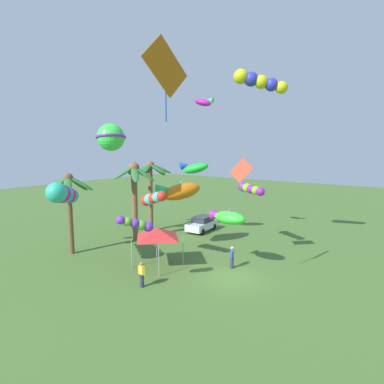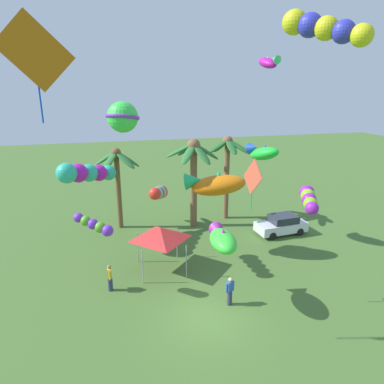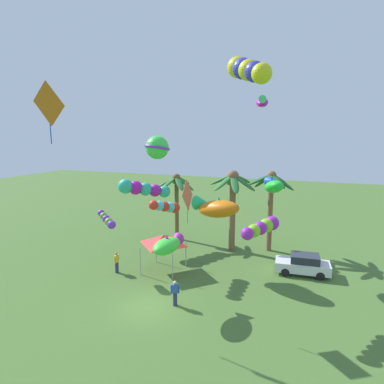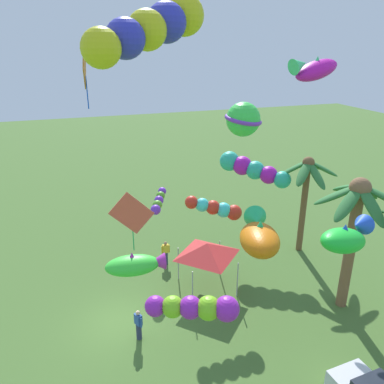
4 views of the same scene
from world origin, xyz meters
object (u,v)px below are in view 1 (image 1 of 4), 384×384
Objects in this scene: festival_tent at (157,233)px; kite_tube_3 at (250,189)px; kite_tube_10 at (63,194)px; palm_tree_0 at (68,192)px; kite_fish_8 at (228,217)px; kite_fish_9 at (204,102)px; kite_tube_11 at (153,199)px; kite_ball_1 at (111,137)px; kite_fish_2 at (179,191)px; palm_tree_2 at (150,177)px; palm_tree_1 at (134,183)px; kite_tube_0 at (259,81)px; kite_diamond_6 at (241,171)px; spectator_0 at (142,274)px; kite_tube_5 at (136,224)px; kite_diamond_4 at (166,68)px; kite_fish_7 at (194,168)px; parked_car_0 at (202,224)px; spectator_1 at (232,257)px.

kite_tube_3 is at bearing -23.63° from festival_tent.
kite_tube_10 is at bearing 145.94° from kite_tube_3.
palm_tree_0 is 2.33× the size of kite_fish_8.
kite_fish_9 reaches higher than kite_tube_11.
festival_tent is 6.98m from kite_tube_10.
kite_fish_2 is at bearing -16.51° from kite_ball_1.
palm_tree_2 is 9.75m from kite_tube_11.
kite_tube_3 reaches higher than kite_fish_8.
palm_tree_1 is 2.00× the size of kite_tube_0.
kite_diamond_6 is at bearing -49.52° from kite_tube_10.
spectator_0 is 0.80× the size of kite_tube_5.
kite_diamond_4 is 12.08m from kite_tube_10.
kite_fish_8 is 10.98m from kite_fish_9.
kite_tube_0 is at bearing -13.30° from kite_tube_5.
kite_fish_7 is (12.65, 7.64, -5.43)m from kite_diamond_4.
kite_tube_3 is at bearing -26.36° from kite_tube_11.
kite_tube_11 reaches higher than kite_tube_3.
kite_tube_0 is 14.31m from kite_tube_5.
kite_fish_9 reaches higher than kite_ball_1.
kite_fish_9 is (0.04, 5.05, -1.11)m from kite_tube_0.
parked_car_0 is at bearing -27.84° from palm_tree_1.
palm_tree_0 is 17.06m from kite_tube_0.
kite_tube_10 reaches higher than kite_fish_8.
kite_fish_9 is at bearing 52.58° from spectator_1.
kite_tube_5 is at bearing 172.09° from kite_tube_3.
kite_diamond_6 is 0.85× the size of kite_fish_7.
kite_ball_1 reaches higher than kite_tube_11.
palm_tree_2 is 9.46m from kite_fish_9.
kite_fish_9 reaches higher than palm_tree_1.
kite_fish_8 is at bearing -97.30° from palm_tree_1.
kite_fish_8 is (6.09, -2.58, -0.36)m from kite_tube_5.
spectator_0 is 9.68m from kite_diamond_6.
kite_ball_1 reaches higher than festival_tent.
festival_tent is 4.43m from kite_tube_5.
palm_tree_2 is 2.51× the size of festival_tent.
palm_tree_0 is at bearing 94.73° from kite_ball_1.
parked_car_0 is 6.38m from kite_fish_7.
kite_fish_7 is at bearing 51.87° from kite_fish_8.
kite_diamond_4 reaches higher than parked_car_0.
festival_tent reaches higher than parked_car_0.
kite_ball_1 is 9.33m from kite_fish_9.
kite_tube_0 is 1.25× the size of kite_tube_3.
kite_fish_2 is (0.00, -5.28, -0.32)m from palm_tree_1.
kite_tube_5 reaches higher than parked_car_0.
festival_tent is at bearing 122.42° from spectator_1.
palm_tree_1 is 1.00× the size of palm_tree_2.
festival_tent is (2.10, -7.53, -2.55)m from palm_tree_0.
kite_fish_9 reaches higher than spectator_1.
spectator_0 is 9.52m from kite_ball_1.
spectator_0 is 16.37m from kite_tube_0.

